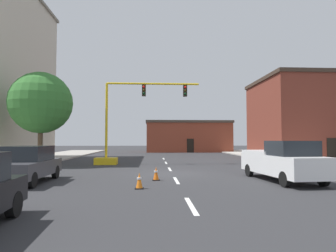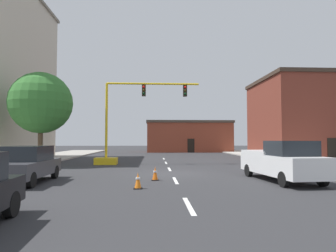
# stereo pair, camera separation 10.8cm
# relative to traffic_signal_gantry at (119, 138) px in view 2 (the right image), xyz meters

# --- Properties ---
(ground_plane) EXTENTS (160.00, 160.00, 0.00)m
(ground_plane) POSITION_rel_traffic_signal_gantry_xyz_m (3.94, -6.65, -2.22)
(ground_plane) COLOR #2D2D30
(sidewalk_left) EXTENTS (6.00, 56.00, 0.14)m
(sidewalk_left) POSITION_rel_traffic_signal_gantry_xyz_m (-8.86, 1.35, -2.15)
(sidewalk_left) COLOR #9E998E
(sidewalk_left) RESTS_ON ground_plane
(sidewalk_right) EXTENTS (6.00, 56.00, 0.14)m
(sidewalk_right) POSITION_rel_traffic_signal_gantry_xyz_m (16.74, 1.35, -2.15)
(sidewalk_right) COLOR #B2ADA3
(sidewalk_right) RESTS_ON ground_plane
(lane_stripe_seg_1) EXTENTS (0.16, 2.40, 0.01)m
(lane_stripe_seg_1) POSITION_rel_traffic_signal_gantry_xyz_m (3.94, -15.15, -2.21)
(lane_stripe_seg_1) COLOR silver
(lane_stripe_seg_1) RESTS_ON ground_plane
(lane_stripe_seg_2) EXTENTS (0.16, 2.40, 0.01)m
(lane_stripe_seg_2) POSITION_rel_traffic_signal_gantry_xyz_m (3.94, -9.65, -2.21)
(lane_stripe_seg_2) COLOR silver
(lane_stripe_seg_2) RESTS_ON ground_plane
(lane_stripe_seg_3) EXTENTS (0.16, 2.40, 0.01)m
(lane_stripe_seg_3) POSITION_rel_traffic_signal_gantry_xyz_m (3.94, -4.15, -2.21)
(lane_stripe_seg_3) COLOR silver
(lane_stripe_seg_3) RESTS_ON ground_plane
(lane_stripe_seg_4) EXTENTS (0.16, 2.40, 0.01)m
(lane_stripe_seg_4) POSITION_rel_traffic_signal_gantry_xyz_m (3.94, 1.35, -2.21)
(lane_stripe_seg_4) COLOR silver
(lane_stripe_seg_4) RESTS_ON ground_plane
(lane_stripe_seg_5) EXTENTS (0.16, 2.40, 0.01)m
(lane_stripe_seg_5) POSITION_rel_traffic_signal_gantry_xyz_m (3.94, 6.85, -2.21)
(lane_stripe_seg_5) COLOR silver
(lane_stripe_seg_5) RESTS_ON ground_plane
(building_brick_center) EXTENTS (14.12, 9.22, 5.15)m
(building_brick_center) POSITION_rel_traffic_signal_gantry_xyz_m (8.73, 25.65, 0.37)
(building_brick_center) COLOR brown
(building_brick_center) RESTS_ON ground_plane
(building_row_right) EXTENTS (10.31, 10.52, 9.05)m
(building_row_right) POSITION_rel_traffic_signal_gantry_xyz_m (20.16, 8.06, 2.32)
(building_row_right) COLOR brown
(building_row_right) RESTS_ON ground_plane
(traffic_signal_gantry) EXTENTS (8.63, 1.20, 6.83)m
(traffic_signal_gantry) POSITION_rel_traffic_signal_gantry_xyz_m (0.00, 0.00, 0.00)
(traffic_signal_gantry) COLOR yellow
(traffic_signal_gantry) RESTS_ON ground_plane
(tree_left_near) EXTENTS (4.78, 4.78, 7.31)m
(tree_left_near) POSITION_rel_traffic_signal_gantry_xyz_m (-5.96, -1.25, 2.69)
(tree_left_near) COLOR brown
(tree_left_near) RESTS_ON ground_plane
(pickup_truck_white) EXTENTS (2.46, 5.55, 1.99)m
(pickup_truck_white) POSITION_rel_traffic_signal_gantry_xyz_m (9.18, -10.10, -1.24)
(pickup_truck_white) COLOR white
(pickup_truck_white) RESTS_ON ground_plane
(sedan_dark_gray_mid_left) EXTENTS (1.93, 4.53, 1.74)m
(sedan_dark_gray_mid_left) POSITION_rel_traffic_signal_gantry_xyz_m (-3.16, -10.06, -1.33)
(sedan_dark_gray_mid_left) COLOR #3D3D42
(sedan_dark_gray_mid_left) RESTS_ON ground_plane
(traffic_cone_roadside_a) EXTENTS (0.36, 0.36, 0.68)m
(traffic_cone_roadside_a) POSITION_rel_traffic_signal_gantry_xyz_m (2.20, -11.98, -1.89)
(traffic_cone_roadside_a) COLOR black
(traffic_cone_roadside_a) RESTS_ON ground_plane
(traffic_cone_roadside_b) EXTENTS (0.36, 0.36, 0.69)m
(traffic_cone_roadside_b) POSITION_rel_traffic_signal_gantry_xyz_m (2.92, -9.54, -1.88)
(traffic_cone_roadside_b) COLOR black
(traffic_cone_roadside_b) RESTS_ON ground_plane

